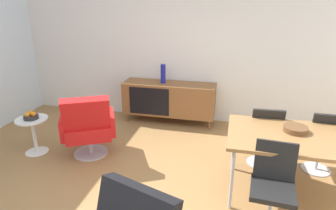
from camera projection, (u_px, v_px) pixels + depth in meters
ground_plane at (154, 209)px, 3.13m from camera, size 8.32×8.32×0.00m
wall_back at (194, 42)px, 5.02m from camera, size 6.80×0.12×2.80m
sideboard at (169, 99)px, 5.16m from camera, size 1.60×0.45×0.72m
vase_cobalt at (163, 74)px, 5.03m from camera, size 0.09×0.09×0.32m
dining_table at (305, 140)px, 3.11m from camera, size 1.60×0.90×0.74m
wooden_bowl_on_table at (296, 129)px, 3.20m from camera, size 0.26×0.26×0.06m
dining_chair_back_left at (264, 134)px, 3.77m from camera, size 0.42×0.45×0.86m
dining_chair_back_right at (323, 139)px, 3.62m from camera, size 0.41×0.43×0.86m
dining_chair_front_left at (273, 185)px, 2.75m from camera, size 0.43×0.45×0.86m
lounge_chair_red at (88, 125)px, 4.02m from camera, size 0.87×0.86×0.95m
side_table_round at (34, 132)px, 4.17m from camera, size 0.44×0.44×0.52m
fruit_bowl at (31, 116)px, 4.09m from camera, size 0.20×0.20×0.11m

